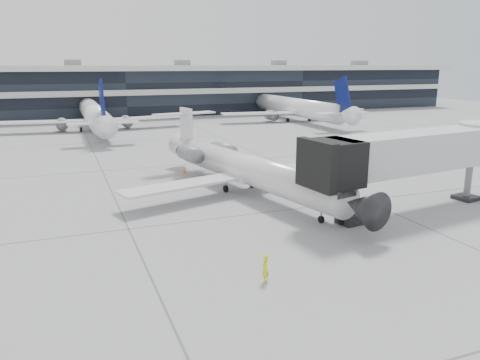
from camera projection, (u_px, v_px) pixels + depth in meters
name	position (u px, v px, depth m)	size (l,w,h in m)	color
ground	(258.00, 213.00, 36.73)	(220.00, 220.00, 0.00)	gray
terminal	(120.00, 92.00, 109.73)	(170.00, 22.00, 10.00)	black
bg_jet_center	(95.00, 130.00, 83.69)	(32.00, 40.00, 9.60)	white
bg_jet_right	(294.00, 120.00, 97.73)	(32.00, 40.00, 9.60)	white
regional_jet	(246.00, 168.00, 42.21)	(23.39, 29.16, 6.77)	silver
jet_bridge	(427.00, 151.00, 36.80)	(20.38, 6.39, 6.54)	silver
ramp_worker	(265.00, 268.00, 25.00)	(0.58, 0.38, 1.58)	#ECFF1A
traffic_cone	(184.00, 170.00, 50.25)	(0.53, 0.53, 0.61)	orange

